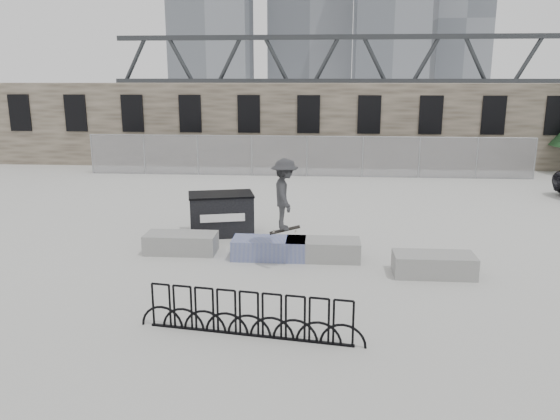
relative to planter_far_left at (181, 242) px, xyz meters
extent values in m
plane|color=beige|center=(3.17, -0.06, -0.30)|extent=(120.00, 120.00, 0.00)
cube|color=brown|center=(3.17, 16.19, 1.95)|extent=(36.00, 2.50, 4.50)
cube|color=black|center=(-12.83, 14.92, 2.60)|extent=(1.20, 0.12, 2.00)
cube|color=black|center=(-9.63, 14.92, 2.60)|extent=(1.20, 0.12, 2.00)
cube|color=black|center=(-6.43, 14.92, 2.60)|extent=(1.20, 0.12, 2.00)
cube|color=black|center=(-3.23, 14.92, 2.60)|extent=(1.20, 0.12, 2.00)
cube|color=black|center=(-0.03, 14.92, 2.60)|extent=(1.20, 0.12, 2.00)
cube|color=black|center=(3.17, 14.92, 2.60)|extent=(1.20, 0.12, 2.00)
cube|color=black|center=(6.37, 14.92, 2.60)|extent=(1.20, 0.12, 2.00)
cube|color=black|center=(9.57, 14.92, 2.60)|extent=(1.20, 0.12, 2.00)
cube|color=black|center=(12.77, 14.92, 2.60)|extent=(1.20, 0.12, 2.00)
cube|color=black|center=(15.97, 14.92, 2.60)|extent=(1.20, 0.12, 2.00)
cylinder|color=gray|center=(-7.83, 12.44, 0.70)|extent=(0.06, 0.06, 2.00)
cylinder|color=gray|center=(-5.08, 12.44, 0.70)|extent=(0.06, 0.06, 2.00)
cylinder|color=gray|center=(-2.33, 12.44, 0.70)|extent=(0.06, 0.06, 2.00)
cylinder|color=gray|center=(0.42, 12.44, 0.70)|extent=(0.06, 0.06, 2.00)
cylinder|color=gray|center=(3.17, 12.44, 0.70)|extent=(0.06, 0.06, 2.00)
cylinder|color=gray|center=(5.92, 12.44, 0.70)|extent=(0.06, 0.06, 2.00)
cylinder|color=gray|center=(8.67, 12.44, 0.70)|extent=(0.06, 0.06, 2.00)
cylinder|color=gray|center=(11.42, 12.44, 0.70)|extent=(0.06, 0.06, 2.00)
cylinder|color=gray|center=(14.17, 12.44, 0.70)|extent=(0.06, 0.06, 2.00)
cube|color=#99999E|center=(3.17, 12.44, 0.70)|extent=(22.00, 0.02, 2.00)
cylinder|color=gray|center=(3.17, 12.44, 1.70)|extent=(22.00, 0.04, 0.04)
cube|color=gray|center=(0.00, 0.00, -0.02)|extent=(2.00, 0.90, 0.55)
cube|color=#2D471E|center=(0.00, 0.00, 0.19)|extent=(1.76, 0.66, 0.10)
cube|color=#303F91|center=(2.53, -0.30, -0.02)|extent=(2.00, 0.90, 0.55)
cube|color=#2D471E|center=(2.53, -0.30, 0.19)|extent=(1.76, 0.66, 0.10)
cube|color=gray|center=(4.00, -0.30, -0.02)|extent=(2.00, 0.90, 0.55)
cube|color=#2D471E|center=(4.00, -0.30, 0.19)|extent=(1.76, 0.66, 0.10)
cube|color=gray|center=(6.77, -1.31, -0.02)|extent=(2.00, 0.90, 0.55)
cube|color=#2D471E|center=(6.77, -1.31, 0.19)|extent=(1.76, 0.66, 0.10)
cube|color=black|center=(0.81, 1.92, 0.33)|extent=(2.17, 1.60, 1.26)
cube|color=black|center=(0.81, 1.92, 0.98)|extent=(2.23, 1.66, 0.06)
cube|color=white|center=(0.95, 1.34, 0.38)|extent=(1.32, 0.35, 0.24)
cube|color=black|center=(2.60, -4.95, -0.28)|extent=(4.02, 0.65, 0.04)
torus|color=black|center=(0.82, -4.68, 0.15)|extent=(0.89, 0.18, 0.89)
torus|color=black|center=(1.26, -4.75, 0.15)|extent=(0.89, 0.18, 0.89)
torus|color=black|center=(1.71, -4.81, 0.15)|extent=(0.89, 0.18, 0.89)
torus|color=black|center=(2.15, -4.88, 0.15)|extent=(0.89, 0.18, 0.89)
torus|color=black|center=(2.60, -4.95, 0.15)|extent=(0.89, 0.18, 0.89)
torus|color=black|center=(3.04, -5.01, 0.15)|extent=(0.89, 0.18, 0.89)
torus|color=black|center=(3.49, -5.08, 0.15)|extent=(0.89, 0.18, 0.89)
torus|color=black|center=(3.93, -5.14, 0.15)|extent=(0.89, 0.18, 0.89)
torus|color=black|center=(4.38, -5.21, 0.15)|extent=(0.89, 0.18, 0.89)
cube|color=slate|center=(15.17, 84.94, 16.70)|extent=(12.00, 12.00, 34.00)
cube|color=slate|center=(29.17, 94.94, 14.70)|extent=(10.00, 10.00, 30.00)
cube|color=#2D3033|center=(13.17, 54.94, 3.70)|extent=(70.00, 3.00, 1.20)
cube|color=#2D3033|center=(13.17, 54.94, 9.20)|extent=(70.00, 0.60, 0.60)
cube|color=gray|center=(-16.83, 54.94, 1.70)|extent=(2.00, 3.00, 4.00)
imported|color=#2C2D2F|center=(3.01, -1.04, 1.66)|extent=(0.86, 1.27, 1.82)
cube|color=black|center=(3.01, -1.04, 0.72)|extent=(0.81, 0.31, 0.20)
cylinder|color=beige|center=(2.73, -1.11, 0.67)|extent=(0.06, 0.03, 0.06)
cylinder|color=beige|center=(2.73, -0.97, 0.67)|extent=(0.06, 0.03, 0.06)
cylinder|color=beige|center=(3.29, -1.11, 0.67)|extent=(0.06, 0.03, 0.06)
cylinder|color=beige|center=(3.29, -0.97, 0.67)|extent=(0.06, 0.03, 0.06)
camera|label=1|loc=(3.93, -14.49, 4.56)|focal=35.00mm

